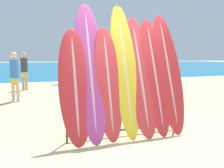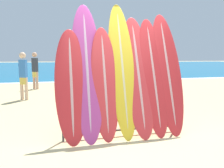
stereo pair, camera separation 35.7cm
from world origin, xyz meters
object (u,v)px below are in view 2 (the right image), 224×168
object	(u,v)px
surfboard_slot_6	(168,72)
person_far_left	(72,68)
surfboard_slot_4	(138,75)
surfboard_slot_5	(153,75)
surfboard_slot_2	(105,82)
surfboard_slot_1	(87,70)
person_mid_beach	(23,74)
surfboard_slot_3	(122,68)
surfboard_rack	(122,111)
surfboard_slot_0	(71,85)
person_near_water	(35,69)

from	to	relation	value
surfboard_slot_6	person_far_left	xyz separation A→B (m)	(-1.29, 8.64, -0.29)
surfboard_slot_4	surfboard_slot_5	distance (m)	0.31
surfboard_slot_2	surfboard_slot_6	xyz separation A→B (m)	(1.30, 0.07, 0.17)
surfboard_slot_1	surfboard_slot_2	xyz separation A→B (m)	(0.31, -0.09, -0.23)
person_far_left	person_mid_beach	bearing A→B (deg)	-47.98
surfboard_slot_3	surfboard_slot_4	xyz separation A→B (m)	(0.31, -0.03, -0.12)
surfboard_rack	surfboard_slot_6	distance (m)	1.21
surfboard_slot_1	person_mid_beach	world-z (taller)	surfboard_slot_1
surfboard_slot_0	person_near_water	size ratio (longest dim) A/B	1.16
surfboard_slot_4	person_near_water	distance (m)	7.33
surfboard_slot_0	surfboard_slot_1	size ratio (longest dim) A/B	0.80
surfboard_slot_4	person_mid_beach	distance (m)	4.96
surfboard_slot_0	surfboard_slot_6	size ratio (longest dim) A/B	0.84
surfboard_slot_0	surfboard_slot_6	xyz separation A→B (m)	(1.90, 0.08, 0.19)
surfboard_slot_3	person_far_left	distance (m)	8.64
person_mid_beach	surfboard_slot_0	bearing A→B (deg)	130.74
surfboard_slot_1	surfboard_slot_6	distance (m)	1.61
surfboard_slot_5	surfboard_slot_4	bearing A→B (deg)	178.05
person_near_water	person_mid_beach	size ratio (longest dim) A/B	1.04
surfboard_slot_6	surfboard_slot_4	bearing A→B (deg)	-179.05
surfboard_slot_6	person_near_water	world-z (taller)	surfboard_slot_6
surfboard_slot_2	surfboard_slot_5	distance (m)	0.99
surfboard_slot_5	person_near_water	xyz separation A→B (m)	(-2.80, 6.90, -0.20)
surfboard_slot_0	surfboard_slot_3	xyz separation A→B (m)	(0.96, 0.09, 0.27)
surfboard_slot_5	person_near_water	world-z (taller)	surfboard_slot_5
surfboard_slot_6	person_mid_beach	size ratio (longest dim) A/B	1.44
surfboard_slot_0	person_mid_beach	bearing A→B (deg)	107.78
surfboard_slot_1	person_mid_beach	distance (m)	4.50
surfboard_slot_4	surfboard_slot_5	xyz separation A→B (m)	(0.31, -0.01, -0.01)
surfboard_slot_3	surfboard_slot_0	bearing A→B (deg)	-174.58
surfboard_rack	surfboard_slot_2	world-z (taller)	surfboard_slot_2
surfboard_slot_1	surfboard_slot_4	world-z (taller)	surfboard_slot_1
surfboard_slot_3	person_far_left	size ratio (longest dim) A/B	1.54
surfboard_rack	person_near_water	xyz separation A→B (m)	(-2.15, 6.97, 0.47)
surfboard_slot_1	surfboard_slot_4	size ratio (longest dim) A/B	1.09
surfboard_slot_5	person_far_left	distance (m)	8.72
surfboard_slot_0	surfboard_slot_5	xyz separation A→B (m)	(1.58, 0.05, 0.14)
surfboard_rack	surfboard_slot_6	size ratio (longest dim) A/B	0.93
surfboard_slot_3	surfboard_slot_5	world-z (taller)	surfboard_slot_3
surfboard_rack	surfboard_slot_1	bearing A→B (deg)	170.48
surfboard_rack	surfboard_slot_2	size ratio (longest dim) A/B	1.09
surfboard_slot_2	surfboard_slot_0	bearing A→B (deg)	-179.69
person_far_left	surfboard_slot_5	bearing A→B (deg)	-17.61
surfboard_rack	surfboard_slot_1	size ratio (longest dim) A/B	0.89
surfboard_slot_1	surfboard_slot_2	distance (m)	0.39
surfboard_slot_1	person_far_left	bearing A→B (deg)	87.87
surfboard_slot_5	person_near_water	size ratio (longest dim) A/B	1.32
surfboard_slot_1	person_near_water	bearing A→B (deg)	102.41
surfboard_slot_0	surfboard_slot_1	xyz separation A→B (m)	(0.29, 0.10, 0.25)
surfboard_rack	person_mid_beach	size ratio (longest dim) A/B	1.34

